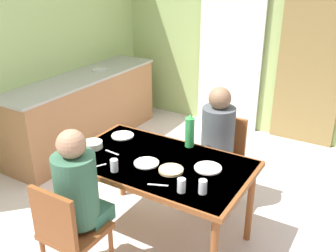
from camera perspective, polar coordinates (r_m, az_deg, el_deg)
The scene contains 23 objects.
ground_plane at distance 3.65m, azimuth -2.44°, elevation -14.08°, with size 6.63×6.63×0.00m, color silver.
wall_back at distance 5.27m, azimuth 13.03°, elevation 13.85°, with size 4.20×0.10×2.78m, color #9DB86B.
wall_left at distance 4.79m, azimuth -19.23°, elevation 12.22°, with size 0.10×3.83×2.78m, color #9EBA70.
door_wooden at distance 5.10m, azimuth 20.43°, elevation 8.18°, with size 0.80×0.05×2.00m, color olive.
curtain_panel at distance 5.32m, azimuth 9.30°, elevation 11.79°, with size 0.90×0.03×2.33m, color white.
kitchen_counter at distance 5.04m, azimuth -12.35°, elevation 2.37°, with size 0.61×2.32×0.91m.
dining_table at distance 3.10m, azimuth -1.43°, elevation -6.43°, with size 1.48×0.87×0.75m.
chair_near_diner at distance 2.84m, azimuth -14.73°, elevation -14.92°, with size 0.40×0.40×0.87m.
chair_far_diner at distance 3.72m, azimuth 7.99°, elevation -4.42°, with size 0.40×0.40×0.87m.
person_near_diner at distance 2.75m, azimuth -13.34°, elevation -8.86°, with size 0.30×0.37×0.77m.
person_far_diner at distance 3.48m, azimuth 7.36°, elevation -1.20°, with size 0.30×0.37×0.77m.
water_bottle_green_near at distance 3.25m, azimuth 3.26°, elevation -0.81°, with size 0.08×0.08×0.30m.
serving_bowl_center at distance 3.33m, azimuth -11.19°, elevation -2.75°, with size 0.17×0.17×0.06m, color #EEEACE.
dinner_plate_near_left at distance 3.03m, azimuth -3.24°, elevation -5.53°, with size 0.20×0.20×0.01m, color white.
dinner_plate_near_right at distance 3.51m, azimuth -6.79°, elevation -1.42°, with size 0.20×0.20×0.01m, color white.
dinner_plate_far_center at distance 2.97m, azimuth 5.98°, elevation -6.25°, with size 0.21×0.21×0.01m, color white.
drinking_glass_by_near_diner at distance 2.66m, azimuth 2.02°, elevation -8.85°, with size 0.06×0.06×0.10m, color silver.
drinking_glass_by_far_diner at distance 2.93m, azimuth -8.03°, elevation -5.84°, with size 0.06×0.06×0.10m, color silver.
drinking_glass_spare_center at distance 2.66m, azimuth 5.20°, elevation -9.01°, with size 0.06×0.06×0.10m, color silver.
bread_plate_sliced at distance 2.92m, azimuth 0.45°, elevation -6.59°, with size 0.19×0.19×0.02m, color #DBB77A.
cutlery_knife_near at distance 3.23m, azimuth -8.35°, elevation -3.92°, with size 0.15×0.02×0.00m, color silver.
cutlery_fork_near at distance 2.76m, azimuth -1.53°, elevation -8.79°, with size 0.15×0.02×0.00m, color silver.
cutlery_knife_far at distance 3.04m, azimuth -10.50°, elevation -5.93°, with size 0.15×0.02×0.00m, color silver.
Camera 1 is at (1.60, -2.40, 2.23)m, focal length 40.86 mm.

